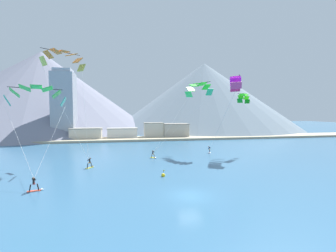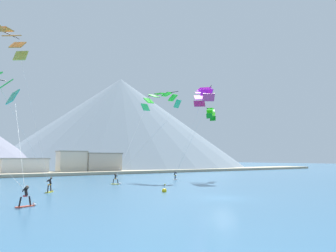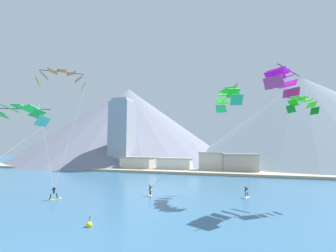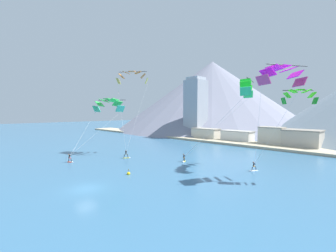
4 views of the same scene
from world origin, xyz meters
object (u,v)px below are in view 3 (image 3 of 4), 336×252
kitesurfer_near_trail (246,195)px  parafoil_kite_distant_high_outer (302,103)px  parafoil_kite_near_trail (282,80)px  parafoil_kite_mid_center (62,77)px  parafoil_kite_far_left (19,113)px  kitesurfer_mid_center (55,195)px  parafoil_kite_near_lead (227,97)px  race_marker_buoy (89,225)px  kitesurfer_near_lead (150,193)px

kitesurfer_near_trail → parafoil_kite_distant_high_outer: parafoil_kite_distant_high_outer is taller
kitesurfer_near_trail → parafoil_kite_distant_high_outer: 14.09m
parafoil_kite_near_trail → parafoil_kite_distant_high_outer: (2.25, 0.43, -3.12)m
parafoil_kite_near_trail → kitesurfer_near_trail: bearing=156.1°
parafoil_kite_near_trail → parafoil_kite_mid_center: size_ratio=0.82×
parafoil_kite_mid_center → parafoil_kite_far_left: bearing=-120.3°
kitesurfer_mid_center → parafoil_kite_mid_center: size_ratio=0.10×
kitesurfer_near_trail → parafoil_kite_near_lead: size_ratio=0.12×
parafoil_kite_near_lead → parafoil_kite_far_left: 31.61m
kitesurfer_near_trail → race_marker_buoy: size_ratio=1.72×
kitesurfer_near_trail → parafoil_kite_far_left: parafoil_kite_far_left is taller
kitesurfer_near_trail → parafoil_kite_near_trail: 16.06m
parafoil_kite_near_lead → race_marker_buoy: 25.41m
kitesurfer_mid_center → parafoil_kite_mid_center: bearing=133.2°
kitesurfer_near_lead → parafoil_kite_near_lead: size_ratio=0.12×
kitesurfer_near_lead → parafoil_kite_far_left: bearing=-163.6°
kitesurfer_mid_center → parafoil_kite_near_lead: bearing=25.5°
kitesurfer_near_lead → race_marker_buoy: size_ratio=1.67×
kitesurfer_near_lead → kitesurfer_mid_center: bearing=-152.1°
kitesurfer_near_trail → parafoil_kite_near_trail: bearing=-23.9°
parafoil_kite_mid_center → parafoil_kite_distant_high_outer: size_ratio=4.40×
kitesurfer_mid_center → race_marker_buoy: size_ratio=1.79×
parafoil_kite_distant_high_outer → race_marker_buoy: (-20.45, -14.47, -12.33)m
parafoil_kite_near_lead → parafoil_kite_distant_high_outer: size_ratio=3.42×
kitesurfer_mid_center → parafoil_kite_mid_center: (-4.97, 5.30, 18.29)m
kitesurfer_near_lead → parafoil_kite_distant_high_outer: size_ratio=0.40×
kitesurfer_near_trail → kitesurfer_mid_center: kitesurfer_mid_center is taller
kitesurfer_near_trail → kitesurfer_mid_center: size_ratio=0.96×
parafoil_kite_far_left → parafoil_kite_near_trail: bearing=9.9°
parafoil_kite_near_trail → parafoil_kite_mid_center: parafoil_kite_mid_center is taller
kitesurfer_near_trail → parafoil_kite_mid_center: 34.68m
parafoil_kite_near_lead → parafoil_kite_mid_center: (-26.93, -5.15, 4.24)m
parafoil_kite_near_lead → parafoil_kite_mid_center: bearing=-169.2°
race_marker_buoy → kitesurfer_near_lead: bearing=88.5°
kitesurfer_near_lead → parafoil_kite_near_lead: (10.72, 4.50, 14.16)m
race_marker_buoy → parafoil_kite_mid_center: bearing=141.6°
parafoil_kite_mid_center → kitesurfer_near_trail: bearing=7.1°
kitesurfer_near_trail → parafoil_kite_near_trail: (4.88, -2.17, 15.15)m
kitesurfer_mid_center → parafoil_kite_far_left: (-7.88, 0.32, 11.47)m
parafoil_kite_far_left → race_marker_buoy: (18.76, -7.59, -11.88)m
kitesurfer_near_trail → parafoil_kite_mid_center: size_ratio=0.09×
kitesurfer_mid_center → parafoil_kite_far_left: size_ratio=0.14×
parafoil_kite_near_lead → kitesurfer_near_trail: bearing=-34.0°
parafoil_kite_far_left → parafoil_kite_distant_high_outer: (39.21, 6.88, 0.45)m
kitesurfer_mid_center → parafoil_kite_near_lead: (21.95, 10.45, 14.05)m
kitesurfer_near_trail → kitesurfer_mid_center: bearing=-159.7°
parafoil_kite_far_left → parafoil_kite_mid_center: bearing=59.7°
kitesurfer_mid_center → parafoil_kite_near_trail: bearing=13.1°
kitesurfer_near_trail → parafoil_kite_near_lead: (-2.25, 1.52, 14.16)m
kitesurfer_near_lead → parafoil_kite_near_lead: parafoil_kite_near_lead is taller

